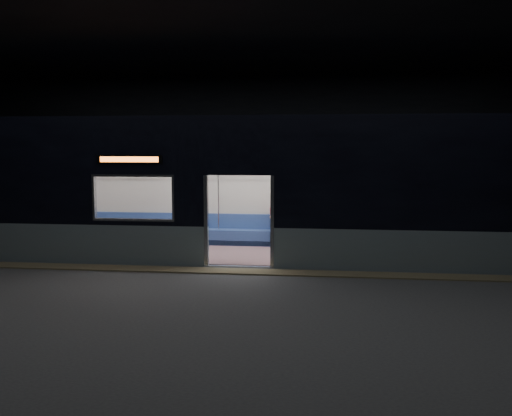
# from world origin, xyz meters

# --- Properties ---
(station_floor) EXTENTS (24.00, 14.00, 0.01)m
(station_floor) POSITION_xyz_m (0.00, 0.00, -0.01)
(station_floor) COLOR #47494C
(station_floor) RESTS_ON ground
(station_envelope) EXTENTS (24.00, 14.00, 5.00)m
(station_envelope) POSITION_xyz_m (0.00, 0.00, 3.66)
(station_envelope) COLOR black
(station_envelope) RESTS_ON station_floor
(tactile_strip) EXTENTS (22.80, 0.50, 0.03)m
(tactile_strip) POSITION_xyz_m (0.00, 0.55, 0.01)
(tactile_strip) COLOR #8C7F59
(tactile_strip) RESTS_ON station_floor
(metro_car) EXTENTS (18.00, 3.04, 3.35)m
(metro_car) POSITION_xyz_m (-0.00, 2.54, 1.85)
(metro_car) COLOR gray
(metro_car) RESTS_ON station_floor
(passenger) EXTENTS (0.37, 0.64, 1.31)m
(passenger) POSITION_xyz_m (0.69, 3.55, 0.77)
(passenger) COLOR black
(passenger) RESTS_ON metro_car
(handbag) EXTENTS (0.30, 0.27, 0.13)m
(handbag) POSITION_xyz_m (0.74, 3.34, 0.66)
(handbag) COLOR black
(handbag) RESTS_ON passenger
(transit_map) EXTENTS (0.94, 0.03, 0.61)m
(transit_map) POSITION_xyz_m (4.93, 3.85, 1.45)
(transit_map) COLOR white
(transit_map) RESTS_ON metro_car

